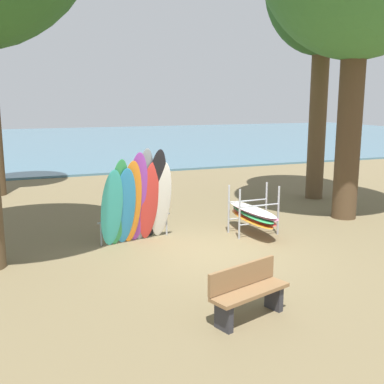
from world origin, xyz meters
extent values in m
plane|color=brown|center=(0.00, 0.00, 0.00)|extent=(80.00, 80.00, 0.00)
cube|color=#477084|center=(0.00, 29.80, 0.05)|extent=(80.00, 36.00, 0.10)
cylinder|color=#4C3823|center=(4.82, 1.47, 2.93)|extent=(0.69, 0.69, 5.87)
cylinder|color=brown|center=(5.70, 4.12, 2.89)|extent=(0.59, 0.59, 5.78)
ellipsoid|color=#38B2AD|center=(-2.05, 1.09, 0.94)|extent=(0.59, 0.60, 1.88)
ellipsoid|color=#339E56|center=(-1.89, 1.14, 1.05)|extent=(0.64, 0.64, 2.09)
ellipsoid|color=#2D8ED1|center=(-1.73, 1.18, 0.94)|extent=(0.57, 0.61, 1.88)
ellipsoid|color=orange|center=(-1.57, 1.22, 1.02)|extent=(0.57, 0.58, 2.03)
ellipsoid|color=purple|center=(-1.41, 1.26, 1.11)|extent=(0.56, 0.61, 2.22)
ellipsoid|color=gray|center=(-1.25, 1.30, 1.15)|extent=(0.63, 0.65, 2.30)
ellipsoid|color=red|center=(-1.09, 1.34, 0.99)|extent=(0.63, 0.62, 1.97)
ellipsoid|color=black|center=(-0.93, 1.38, 1.13)|extent=(0.61, 0.78, 2.26)
ellipsoid|color=white|center=(-0.77, 1.42, 0.98)|extent=(0.56, 0.59, 1.95)
cylinder|color=#9EA0A5|center=(-2.27, 1.38, 0.28)|extent=(0.04, 0.04, 0.55)
cylinder|color=#9EA0A5|center=(-0.55, 1.66, 0.28)|extent=(0.04, 0.04, 0.55)
cylinder|color=#9EA0A5|center=(-1.41, 1.52, 0.55)|extent=(1.88, 0.35, 0.04)
cylinder|color=#9EA0A5|center=(1.00, 0.68, 0.62)|extent=(0.05, 0.05, 1.25)
cylinder|color=#9EA0A5|center=(2.10, 0.68, 0.62)|extent=(0.05, 0.05, 1.25)
cylinder|color=#9EA0A5|center=(1.00, 1.28, 0.62)|extent=(0.05, 0.05, 1.25)
cylinder|color=#9EA0A5|center=(2.10, 1.28, 0.62)|extent=(0.05, 0.05, 1.25)
cylinder|color=#9EA0A5|center=(1.55, 0.68, 0.35)|extent=(1.10, 0.04, 0.04)
cylinder|color=#9EA0A5|center=(1.55, 0.68, 0.80)|extent=(1.10, 0.04, 0.04)
cylinder|color=#9EA0A5|center=(1.55, 1.28, 0.35)|extent=(1.10, 0.04, 0.04)
cylinder|color=#9EA0A5|center=(1.55, 1.28, 0.80)|extent=(1.10, 0.04, 0.04)
ellipsoid|color=orange|center=(1.50, 0.98, 0.40)|extent=(0.57, 2.12, 0.06)
ellipsoid|color=red|center=(1.56, 0.98, 0.46)|extent=(0.51, 2.10, 0.06)
ellipsoid|color=#339E56|center=(1.52, 0.98, 0.52)|extent=(0.58, 2.12, 0.06)
ellipsoid|color=pink|center=(1.58, 0.98, 0.58)|extent=(0.56, 2.11, 0.06)
ellipsoid|color=white|center=(1.51, 0.98, 0.64)|extent=(0.59, 2.12, 0.06)
cube|color=#2D2D33|center=(-1.35, -3.39, 0.21)|extent=(0.19, 0.34, 0.42)
cube|color=#2D2D33|center=(-0.28, -3.05, 0.21)|extent=(0.19, 0.34, 0.42)
cube|color=olive|center=(-0.81, -3.22, 0.45)|extent=(1.46, 0.81, 0.06)
cube|color=olive|center=(-0.87, -3.05, 0.67)|extent=(1.35, 0.48, 0.36)
camera|label=1|loc=(-4.15, -9.22, 3.38)|focal=43.73mm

